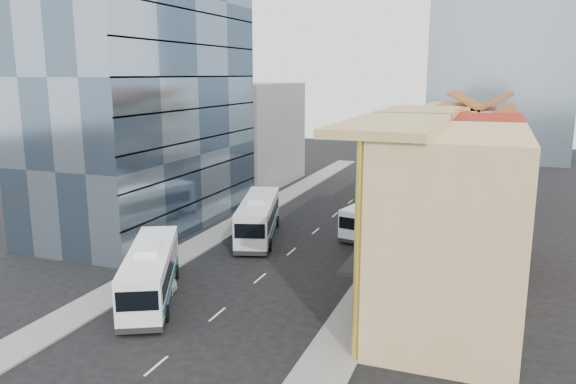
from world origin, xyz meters
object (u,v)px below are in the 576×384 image
at_px(bus_left_near, 151,271).
at_px(bus_left_far, 258,217).
at_px(sedan_left, 151,291).
at_px(office_tower, 144,76).
at_px(shophouse_tan, 452,230).
at_px(bus_right, 375,215).

xyz_separation_m(bus_left_near, bus_left_far, (1.08, 16.16, 0.09)).
height_order(bus_left_far, sedan_left, bus_left_far).
height_order(office_tower, bus_left_near, office_tower).
bearing_deg(bus_left_far, shophouse_tan, -51.95).
bearing_deg(bus_left_near, bus_right, 36.53).
height_order(bus_left_near, bus_left_far, bus_left_far).
height_order(shophouse_tan, office_tower, office_tower).
relative_size(office_tower, bus_left_near, 2.46).
relative_size(office_tower, bus_right, 2.76).
bearing_deg(bus_left_near, sedan_left, -86.78).
relative_size(office_tower, bus_left_far, 2.36).
distance_m(shophouse_tan, bus_left_far, 22.88).
distance_m(shophouse_tan, sedan_left, 20.34).
xyz_separation_m(bus_left_near, sedan_left, (0.19, -0.32, -1.27)).
xyz_separation_m(office_tower, sedan_left, (11.69, -17.49, -14.32)).
xyz_separation_m(shophouse_tan, bus_right, (-8.50, 18.74, -4.26)).
xyz_separation_m(office_tower, bus_left_far, (12.58, -1.01, -12.96)).
distance_m(bus_left_far, sedan_left, 16.57).
bearing_deg(bus_left_far, bus_left_near, -110.58).
bearing_deg(bus_left_far, office_tower, 158.66).
height_order(bus_left_near, sedan_left, bus_left_near).
bearing_deg(office_tower, shophouse_tan, -24.30).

